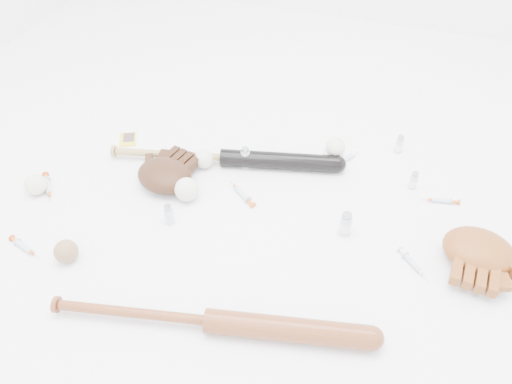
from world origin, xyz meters
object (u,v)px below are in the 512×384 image
(bat_dark, at_px, (223,158))
(bat_wood, at_px, (209,321))
(glove_dark, at_px, (164,175))
(pedestal, at_px, (334,158))

(bat_dark, distance_m, bat_wood, 0.66)
(glove_dark, height_order, pedestal, glove_dark)
(bat_dark, bearing_deg, bat_wood, -85.36)
(glove_dark, bearing_deg, bat_wood, -40.21)
(bat_dark, relative_size, pedestal, 12.25)
(bat_wood, height_order, pedestal, bat_wood)
(glove_dark, relative_size, pedestal, 3.31)
(bat_wood, relative_size, pedestal, 12.70)
(bat_dark, distance_m, glove_dark, 0.22)
(bat_dark, distance_m, pedestal, 0.39)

